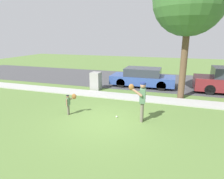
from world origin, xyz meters
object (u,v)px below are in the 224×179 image
object	(u,v)px
utility_cabinet	(96,81)
parked_wagon_blue	(143,77)
baseball	(117,117)
person_adult	(142,98)
person_child	(70,101)

from	to	relation	value
utility_cabinet	parked_wagon_blue	size ratio (longest dim) A/B	0.26
baseball	parked_wagon_blue	world-z (taller)	parked_wagon_blue
person_adult	parked_wagon_blue	distance (m)	6.17
person_adult	baseball	xyz separation A→B (m)	(-1.10, 0.06, -1.03)
baseball	utility_cabinet	bearing A→B (deg)	123.14
person_child	baseball	xyz separation A→B (m)	(2.15, 0.32, -0.62)
person_child	baseball	size ratio (longest dim) A/B	13.36
baseball	parked_wagon_blue	bearing A→B (deg)	88.79
utility_cabinet	parked_wagon_blue	bearing A→B (deg)	32.16
person_child	parked_wagon_blue	xyz separation A→B (m)	(2.28, 6.34, 0.01)
person_adult	utility_cabinet	size ratio (longest dim) A/B	1.44
utility_cabinet	parked_wagon_blue	distance (m)	3.40
person_child	utility_cabinet	world-z (taller)	utility_cabinet
person_adult	person_child	xyz separation A→B (m)	(-3.25, -0.26, -0.41)
parked_wagon_blue	person_child	bearing A→B (deg)	-109.77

